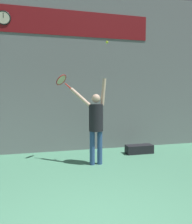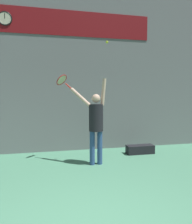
% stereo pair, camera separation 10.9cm
% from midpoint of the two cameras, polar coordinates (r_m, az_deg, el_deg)
% --- Properties ---
extents(back_wall, '(18.00, 0.10, 5.00)m').
position_cam_midpoint_polar(back_wall, '(6.93, -8.54, 10.51)').
color(back_wall, slate).
rests_on(back_wall, ground_plane).
extents(sponsor_banner, '(5.62, 0.02, 0.76)m').
position_cam_midpoint_polar(sponsor_banner, '(7.16, -8.66, 22.10)').
color(sponsor_banner, maroon).
extents(scoreboard_clock, '(0.40, 0.04, 0.40)m').
position_cam_midpoint_polar(scoreboard_clock, '(7.20, -22.29, 21.70)').
color(scoreboard_clock, beige).
extents(tennis_player, '(0.90, 0.57, 2.19)m').
position_cam_midpoint_polar(tennis_player, '(5.51, 0.48, -2.34)').
color(tennis_player, '#2D4C7F').
rests_on(tennis_player, ground_plane).
extents(tennis_racket, '(0.45, 0.43, 0.39)m').
position_cam_midpoint_polar(tennis_racket, '(5.87, -8.29, 8.17)').
color(tennis_racket, red).
extents(tennis_ball, '(0.06, 0.06, 0.06)m').
position_cam_midpoint_polar(tennis_ball, '(5.56, 3.48, 17.77)').
color(tennis_ball, '#CCDB2D').
extents(equipment_bag, '(0.83, 0.31, 0.26)m').
position_cam_midpoint_polar(equipment_bag, '(6.83, 11.89, -9.52)').
color(equipment_bag, black).
rests_on(equipment_bag, ground_plane).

